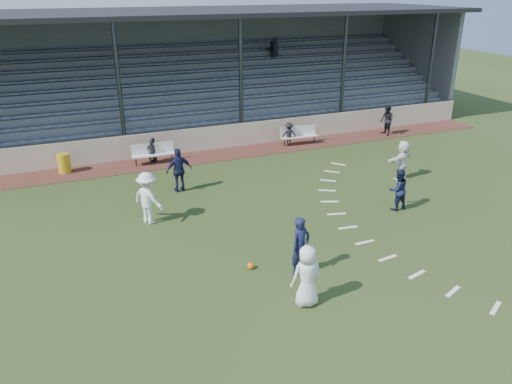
{
  "coord_description": "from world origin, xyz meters",
  "views": [
    {
      "loc": [
        -6.07,
        -12.01,
        7.89
      ],
      "look_at": [
        0.0,
        2.5,
        1.3
      ],
      "focal_mm": 35.0,
      "sensor_mm": 36.0,
      "label": 1
    }
  ],
  "objects_px": {
    "bench_left": "(153,152)",
    "football": "(251,266)",
    "player_navy_lead": "(301,246)",
    "official": "(387,120)",
    "bench_right": "(299,134)",
    "player_white_lead": "(307,276)",
    "trash_bin": "(64,163)"
  },
  "relations": [
    {
      "from": "bench_right",
      "to": "player_white_lead",
      "type": "height_order",
      "value": "player_white_lead"
    },
    {
      "from": "bench_right",
      "to": "player_white_lead",
      "type": "xyz_separation_m",
      "value": [
        -6.37,
        -12.83,
        0.28
      ]
    },
    {
      "from": "bench_right",
      "to": "trash_bin",
      "type": "xyz_separation_m",
      "value": [
        -11.69,
        0.21,
        -0.13
      ]
    },
    {
      "from": "official",
      "to": "player_navy_lead",
      "type": "bearing_deg",
      "value": -42.72
    },
    {
      "from": "bench_left",
      "to": "player_navy_lead",
      "type": "height_order",
      "value": "player_navy_lead"
    },
    {
      "from": "bench_left",
      "to": "football",
      "type": "height_order",
      "value": "bench_left"
    },
    {
      "from": "football",
      "to": "official",
      "type": "xyz_separation_m",
      "value": [
        12.36,
        10.27,
        0.75
      ]
    },
    {
      "from": "player_white_lead",
      "to": "player_navy_lead",
      "type": "relative_size",
      "value": 0.97
    },
    {
      "from": "bench_right",
      "to": "trash_bin",
      "type": "distance_m",
      "value": 11.69
    },
    {
      "from": "bench_right",
      "to": "football",
      "type": "bearing_deg",
      "value": -120.15
    },
    {
      "from": "bench_left",
      "to": "player_white_lead",
      "type": "xyz_separation_m",
      "value": [
        1.35,
        -12.77,
        0.28
      ]
    },
    {
      "from": "trash_bin",
      "to": "player_white_lead",
      "type": "bearing_deg",
      "value": -67.83
    },
    {
      "from": "trash_bin",
      "to": "player_white_lead",
      "type": "relative_size",
      "value": 0.5
    },
    {
      "from": "football",
      "to": "player_white_lead",
      "type": "height_order",
      "value": "player_white_lead"
    },
    {
      "from": "trash_bin",
      "to": "football",
      "type": "xyz_separation_m",
      "value": [
        4.63,
        -10.84,
        -0.35
      ]
    },
    {
      "from": "official",
      "to": "trash_bin",
      "type": "bearing_deg",
      "value": -89.44
    },
    {
      "from": "player_white_lead",
      "to": "bench_left",
      "type": "bearing_deg",
      "value": -80.41
    },
    {
      "from": "bench_left",
      "to": "player_navy_lead",
      "type": "xyz_separation_m",
      "value": [
        1.91,
        -11.34,
        0.31
      ]
    },
    {
      "from": "bench_left",
      "to": "official",
      "type": "xyz_separation_m",
      "value": [
        13.02,
        -0.3,
        0.27
      ]
    },
    {
      "from": "bench_left",
      "to": "player_white_lead",
      "type": "relative_size",
      "value": 1.16
    },
    {
      "from": "football",
      "to": "official",
      "type": "height_order",
      "value": "official"
    },
    {
      "from": "bench_right",
      "to": "player_white_lead",
      "type": "bearing_deg",
      "value": -112.98
    },
    {
      "from": "football",
      "to": "official",
      "type": "distance_m",
      "value": 16.08
    },
    {
      "from": "football",
      "to": "player_navy_lead",
      "type": "relative_size",
      "value": 0.12
    },
    {
      "from": "football",
      "to": "player_white_lead",
      "type": "bearing_deg",
      "value": -72.76
    },
    {
      "from": "trash_bin",
      "to": "football",
      "type": "distance_m",
      "value": 11.79
    },
    {
      "from": "player_navy_lead",
      "to": "trash_bin",
      "type": "bearing_deg",
      "value": 100.2
    },
    {
      "from": "bench_left",
      "to": "official",
      "type": "distance_m",
      "value": 13.03
    },
    {
      "from": "bench_left",
      "to": "football",
      "type": "xyz_separation_m",
      "value": [
        0.67,
        -10.57,
        -0.48
      ]
    },
    {
      "from": "bench_right",
      "to": "bench_left",
      "type": "bearing_deg",
      "value": -176.13
    },
    {
      "from": "bench_left",
      "to": "football",
      "type": "relative_size",
      "value": 9.64
    },
    {
      "from": "bench_left",
      "to": "player_white_lead",
      "type": "height_order",
      "value": "player_white_lead"
    }
  ]
}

